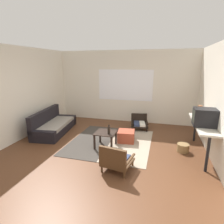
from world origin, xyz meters
name	(u,v)px	position (x,y,z in m)	size (l,w,h in m)	color
ground_plane	(100,155)	(0.00, 0.00, 0.00)	(7.80, 7.80, 0.00)	#56331E
far_wall_with_window	(125,87)	(0.00, 3.06, 1.35)	(5.60, 0.13, 2.70)	silver
side_wall_right	(224,106)	(2.66, 0.30, 1.35)	(0.12, 6.60, 2.70)	silver
side_wall_left	(13,95)	(-2.66, 0.30, 1.35)	(0.12, 6.60, 2.70)	silver
area_rug	(111,142)	(0.04, 0.84, 0.01)	(2.26, 2.39, 0.01)	#38332D
couch	(53,125)	(-2.02, 1.15, 0.22)	(1.05, 2.00, 0.74)	black
coffee_table	(105,135)	(-0.01, 0.51, 0.33)	(0.55, 0.54, 0.42)	black
armchair_by_window	(139,122)	(0.68, 2.24, 0.22)	(0.66, 0.69, 0.49)	black
armchair_striped_foreground	(116,160)	(0.56, -0.56, 0.26)	(0.68, 0.68, 0.59)	#472D19
ottoman_orange	(126,136)	(0.46, 1.01, 0.16)	(0.47, 0.47, 0.32)	#993D28
console_shelf	(202,126)	(2.38, 0.76, 0.74)	(0.41, 1.80, 0.82)	beige
crt_television	(205,117)	(2.38, 0.49, 1.02)	(0.52, 0.39, 0.40)	black
clay_vase	(199,112)	(2.38, 1.25, 0.95)	(0.23, 0.23, 0.32)	#935B38
glass_bottle	(109,130)	(0.12, 0.42, 0.52)	(0.07, 0.07, 0.25)	black
wicker_basket	(183,148)	(2.00, 0.76, 0.10)	(0.30, 0.30, 0.21)	olive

